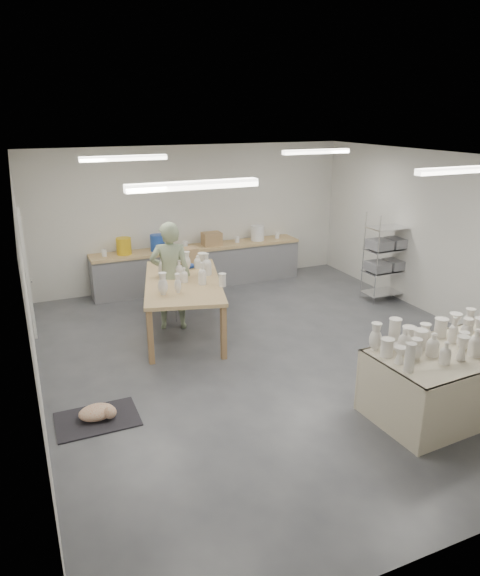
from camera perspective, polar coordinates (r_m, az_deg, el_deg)
name	(u,v)px	position (r m, az deg, el deg)	size (l,w,h in m)	color
room	(271,226)	(7.57, 3.41, 6.84)	(8.00, 8.02, 3.00)	#424449
back_counter	(199,265)	(11.22, -4.59, 2.57)	(4.60, 0.60, 1.24)	tan
wire_shelf	(387,256)	(10.70, 16.06, 3.47)	(0.88, 0.48, 1.80)	silver
drying_table	(457,375)	(7.20, 23.01, -8.85)	(2.45, 1.26, 1.21)	olive
work_table	(184,278)	(8.89, -6.19, 1.14)	(1.85, 2.73, 1.31)	tan
rug	(97,419)	(6.85, -15.57, -13.86)	(1.00, 0.70, 0.02)	black
cat	(98,412)	(6.78, -15.46, -13.15)	(0.52, 0.43, 0.19)	white
potter	(171,276)	(8.94, -7.72, 1.33)	(0.70, 0.46, 1.92)	gray
red_stool	(168,307)	(9.41, -8.00, -2.11)	(0.44, 0.44, 0.32)	#A42317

